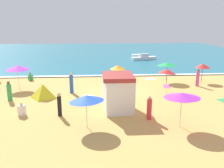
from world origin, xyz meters
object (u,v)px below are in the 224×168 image
at_px(beachgoer_1, 149,108).
at_px(beach_umbrella_0, 167,71).
at_px(beach_umbrella_5, 118,67).
at_px(beachgoer_3, 71,83).
at_px(beachgoer_4, 9,91).
at_px(beach_tent, 43,91).
at_px(small_boat_1, 144,58).
at_px(beach_umbrella_2, 167,64).
at_px(beach_umbrella_6, 17,68).
at_px(beach_umbrella_3, 182,95).
at_px(lifeguard_cabana, 118,92).
at_px(beach_umbrella_8, 86,98).
at_px(beachgoer_5, 198,78).
at_px(beachgoer_2, 59,105).
at_px(beach_umbrella_1, 203,66).
at_px(beachgoer_7, 22,110).
at_px(small_boat_0, 139,56).
at_px(beachgoer_0, 30,77).

bearing_deg(beachgoer_1, beach_umbrella_0, 63.95).
height_order(beach_umbrella_0, beach_umbrella_5, beach_umbrella_0).
relative_size(beachgoer_3, beachgoer_4, 1.17).
bearing_deg(beach_tent, small_boat_1, 57.59).
xyz_separation_m(beach_umbrella_2, small_boat_1, (0.51, 15.13, -1.52)).
xyz_separation_m(beach_umbrella_0, beachgoer_3, (-8.74, 0.75, -1.16)).
distance_m(beach_umbrella_6, beachgoer_4, 3.92).
bearing_deg(beachgoer_3, beach_umbrella_6, 161.16).
xyz_separation_m(beach_umbrella_3, beach_umbrella_6, (-12.86, 9.82, 0.05)).
bearing_deg(beach_umbrella_2, lifeguard_cabana, -126.09).
xyz_separation_m(beach_umbrella_8, small_boat_1, (8.89, 26.53, -1.49)).
bearing_deg(beach_umbrella_6, beachgoer_5, -0.78).
bearing_deg(beach_umbrella_6, small_boat_1, 46.92).
bearing_deg(beachgoer_2, beachgoer_4, 140.89).
distance_m(beach_tent, small_boat_1, 23.98).
bearing_deg(beach_umbrella_8, small_boat_1, 71.46).
xyz_separation_m(lifeguard_cabana, beachgoer_1, (1.96, -1.91, -0.61)).
relative_size(beach_umbrella_5, beachgoer_5, 1.21).
height_order(beach_umbrella_1, beach_umbrella_2, beach_umbrella_2).
relative_size(beach_umbrella_2, beachgoer_5, 1.27).
bearing_deg(beachgoer_1, beachgoer_2, 170.45).
bearing_deg(beach_umbrella_0, lifeguard_cabana, -140.30).
distance_m(beachgoer_1, beachgoer_7, 8.96).
height_order(beach_umbrella_3, beachgoer_3, beach_umbrella_3).
bearing_deg(beachgoer_3, beach_umbrella_0, -4.89).
bearing_deg(beachgoer_3, lifeguard_cabana, -51.04).
height_order(beach_umbrella_2, beachgoer_1, beach_umbrella_2).
relative_size(beach_umbrella_5, beachgoer_3, 1.11).
xyz_separation_m(beach_umbrella_6, beachgoer_3, (5.33, -1.82, -1.20)).
bearing_deg(lifeguard_cabana, beach_umbrella_5, 84.87).
relative_size(beach_umbrella_0, small_boat_0, 0.87).
bearing_deg(beach_umbrella_8, beachgoer_2, 133.64).
height_order(lifeguard_cabana, beachgoer_4, lifeguard_cabana).
bearing_deg(small_boat_1, beach_tent, -122.41).
distance_m(beach_umbrella_2, beach_umbrella_8, 14.15).
relative_size(lifeguard_cabana, beach_umbrella_5, 1.31).
bearing_deg(beachgoer_0, beachgoer_7, -78.90).
relative_size(beach_umbrella_0, beach_umbrella_8, 0.81).
bearing_deg(beachgoer_3, beachgoer_2, -93.13).
bearing_deg(lifeguard_cabana, beachgoer_4, 161.67).
relative_size(beach_umbrella_1, beachgoer_2, 1.22).
height_order(beach_umbrella_8, small_boat_1, beach_umbrella_8).
bearing_deg(beachgoer_7, lifeguard_cabana, 4.73).
height_order(beach_umbrella_6, beachgoer_3, beach_umbrella_6).
relative_size(beach_umbrella_2, beach_umbrella_8, 0.77).
distance_m(beachgoer_2, small_boat_1, 26.77).
height_order(beach_umbrella_5, beachgoer_0, beach_umbrella_5).
bearing_deg(small_boat_0, beachgoer_0, -133.81).
bearing_deg(beachgoer_5, beach_umbrella_6, 179.22).
height_order(beach_tent, beachgoer_4, beachgoer_4).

